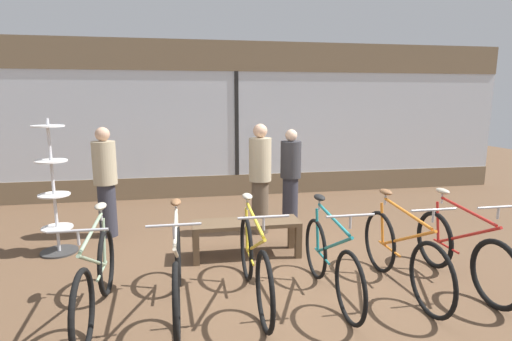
{
  "coord_description": "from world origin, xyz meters",
  "views": [
    {
      "loc": [
        -1.08,
        -4.15,
        2.07
      ],
      "look_at": [
        0.0,
        1.86,
        0.95
      ],
      "focal_mm": 28.0,
      "sensor_mm": 36.0,
      "label": 1
    }
  ],
  "objects_px": {
    "bicycle_left": "(177,271)",
    "bicycle_far_left": "(96,279)",
    "bicycle_far_right": "(461,252)",
    "accessory_rack": "(55,199)",
    "bicycle_right": "(402,254)",
    "customer_near_rack": "(260,177)",
    "customer_by_window": "(106,180)",
    "bicycle_center_left": "(254,263)",
    "bicycle_center_right": "(330,261)",
    "display_bench": "(246,228)",
    "customer_mid_floor": "(291,174)"
  },
  "relations": [
    {
      "from": "bicycle_left",
      "to": "bicycle_far_left",
      "type": "bearing_deg",
      "value": -175.76
    },
    {
      "from": "bicycle_far_right",
      "to": "accessory_rack",
      "type": "relative_size",
      "value": 0.94
    },
    {
      "from": "bicycle_right",
      "to": "bicycle_far_right",
      "type": "distance_m",
      "value": 0.72
    },
    {
      "from": "customer_near_rack",
      "to": "customer_by_window",
      "type": "height_order",
      "value": "customer_near_rack"
    },
    {
      "from": "bicycle_left",
      "to": "bicycle_right",
      "type": "relative_size",
      "value": 0.98
    },
    {
      "from": "bicycle_right",
      "to": "accessory_rack",
      "type": "xyz_separation_m",
      "value": [
        -3.99,
        1.8,
        0.33
      ]
    },
    {
      "from": "bicycle_left",
      "to": "bicycle_center_left",
      "type": "distance_m",
      "value": 0.77
    },
    {
      "from": "bicycle_center_right",
      "to": "display_bench",
      "type": "relative_size",
      "value": 1.2
    },
    {
      "from": "bicycle_left",
      "to": "accessory_rack",
      "type": "height_order",
      "value": "accessory_rack"
    },
    {
      "from": "accessory_rack",
      "to": "customer_near_rack",
      "type": "distance_m",
      "value": 2.86
    },
    {
      "from": "bicycle_left",
      "to": "bicycle_far_right",
      "type": "relative_size",
      "value": 1.02
    },
    {
      "from": "bicycle_right",
      "to": "customer_mid_floor",
      "type": "bearing_deg",
      "value": 102.07
    },
    {
      "from": "customer_mid_floor",
      "to": "bicycle_far_left",
      "type": "bearing_deg",
      "value": -134.83
    },
    {
      "from": "bicycle_far_left",
      "to": "customer_near_rack",
      "type": "xyz_separation_m",
      "value": [
        1.97,
        2.14,
        0.49
      ]
    },
    {
      "from": "bicycle_far_right",
      "to": "customer_by_window",
      "type": "xyz_separation_m",
      "value": [
        -4.16,
        2.38,
        0.48
      ]
    },
    {
      "from": "customer_by_window",
      "to": "customer_mid_floor",
      "type": "bearing_deg",
      "value": 3.91
    },
    {
      "from": "customer_by_window",
      "to": "bicycle_center_right",
      "type": "bearing_deg",
      "value": -42.18
    },
    {
      "from": "bicycle_left",
      "to": "display_bench",
      "type": "distance_m",
      "value": 1.48
    },
    {
      "from": "bicycle_right",
      "to": "bicycle_far_right",
      "type": "xyz_separation_m",
      "value": [
        0.72,
        0.0,
        -0.02
      ]
    },
    {
      "from": "bicycle_right",
      "to": "bicycle_center_left",
      "type": "bearing_deg",
      "value": 177.77
    },
    {
      "from": "bicycle_center_right",
      "to": "display_bench",
      "type": "bearing_deg",
      "value": 119.42
    },
    {
      "from": "customer_by_window",
      "to": "bicycle_right",
      "type": "bearing_deg",
      "value": -34.67
    },
    {
      "from": "display_bench",
      "to": "customer_near_rack",
      "type": "xyz_separation_m",
      "value": [
        0.36,
        0.89,
        0.5
      ]
    },
    {
      "from": "bicycle_center_left",
      "to": "customer_mid_floor",
      "type": "bearing_deg",
      "value": 67.21
    },
    {
      "from": "display_bench",
      "to": "customer_near_rack",
      "type": "relative_size",
      "value": 0.83
    },
    {
      "from": "bicycle_center_right",
      "to": "customer_near_rack",
      "type": "xyz_separation_m",
      "value": [
        -0.34,
        2.13,
        0.49
      ]
    },
    {
      "from": "display_bench",
      "to": "bicycle_center_right",
      "type": "bearing_deg",
      "value": -60.58
    },
    {
      "from": "bicycle_right",
      "to": "customer_by_window",
      "type": "height_order",
      "value": "customer_by_window"
    },
    {
      "from": "bicycle_left",
      "to": "bicycle_right",
      "type": "xyz_separation_m",
      "value": [
        2.38,
        -0.04,
        0.02
      ]
    },
    {
      "from": "customer_by_window",
      "to": "customer_mid_floor",
      "type": "height_order",
      "value": "customer_by_window"
    },
    {
      "from": "customer_by_window",
      "to": "display_bench",
      "type": "bearing_deg",
      "value": -30.68
    },
    {
      "from": "display_bench",
      "to": "customer_by_window",
      "type": "distance_m",
      "value": 2.3
    },
    {
      "from": "bicycle_far_right",
      "to": "accessory_rack",
      "type": "xyz_separation_m",
      "value": [
        -4.7,
        1.8,
        0.36
      ]
    },
    {
      "from": "bicycle_far_right",
      "to": "bicycle_far_left",
      "type": "bearing_deg",
      "value": -179.75
    },
    {
      "from": "bicycle_left",
      "to": "display_bench",
      "type": "relative_size",
      "value": 1.24
    },
    {
      "from": "bicycle_far_right",
      "to": "accessory_rack",
      "type": "distance_m",
      "value": 5.05
    },
    {
      "from": "customer_near_rack",
      "to": "bicycle_center_left",
      "type": "bearing_deg",
      "value": -102.43
    },
    {
      "from": "bicycle_far_left",
      "to": "accessory_rack",
      "type": "bearing_deg",
      "value": 115.38
    },
    {
      "from": "bicycle_far_left",
      "to": "bicycle_center_right",
      "type": "xyz_separation_m",
      "value": [
        2.31,
        0.01,
        -0.0
      ]
    },
    {
      "from": "bicycle_center_left",
      "to": "customer_near_rack",
      "type": "relative_size",
      "value": 1.06
    },
    {
      "from": "accessory_rack",
      "to": "customer_by_window",
      "type": "relative_size",
      "value": 1.1
    },
    {
      "from": "bicycle_far_left",
      "to": "bicycle_far_right",
      "type": "distance_m",
      "value": 3.84
    },
    {
      "from": "accessory_rack",
      "to": "bicycle_far_right",
      "type": "bearing_deg",
      "value": -20.91
    },
    {
      "from": "accessory_rack",
      "to": "customer_near_rack",
      "type": "xyz_separation_m",
      "value": [
        2.83,
        0.33,
        0.15
      ]
    },
    {
      "from": "bicycle_center_right",
      "to": "bicycle_right",
      "type": "xyz_separation_m",
      "value": [
        0.81,
        0.0,
        0.01
      ]
    },
    {
      "from": "bicycle_center_left",
      "to": "display_bench",
      "type": "xyz_separation_m",
      "value": [
        0.1,
        1.17,
        -0.02
      ]
    },
    {
      "from": "bicycle_center_left",
      "to": "customer_by_window",
      "type": "height_order",
      "value": "customer_by_window"
    },
    {
      "from": "bicycle_center_right",
      "to": "customer_near_rack",
      "type": "distance_m",
      "value": 2.21
    },
    {
      "from": "bicycle_far_right",
      "to": "customer_mid_floor",
      "type": "xyz_separation_m",
      "value": [
        -1.27,
        2.57,
        0.43
      ]
    },
    {
      "from": "customer_mid_floor",
      "to": "customer_near_rack",
      "type": "bearing_deg",
      "value": -143.18
    }
  ]
}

